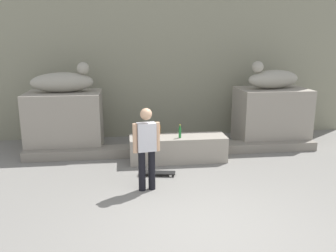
% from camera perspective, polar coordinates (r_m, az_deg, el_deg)
% --- Properties ---
extents(ground_plane, '(40.00, 40.00, 0.00)m').
position_cam_1_polar(ground_plane, '(5.98, 6.42, -15.86)').
color(ground_plane, slate).
extents(facade_wall, '(11.52, 0.60, 6.41)m').
position_cam_1_polar(facade_wall, '(11.04, -0.45, 15.20)').
color(facade_wall, gray).
rests_on(facade_wall, ground_plane).
extents(pedestal_left, '(1.93, 1.30, 1.59)m').
position_cam_1_polar(pedestal_left, '(9.85, -16.25, 0.66)').
color(pedestal_left, gray).
rests_on(pedestal_left, ground_plane).
extents(pedestal_right, '(1.93, 1.30, 1.59)m').
position_cam_1_polar(pedestal_right, '(10.56, 16.25, 1.54)').
color(pedestal_right, gray).
rests_on(pedestal_right, ground_plane).
extents(statue_reclining_left, '(1.64, 0.69, 0.78)m').
position_cam_1_polar(statue_reclining_left, '(9.66, -16.47, 6.90)').
color(statue_reclining_left, '#9D9889').
rests_on(statue_reclining_left, pedestal_left).
extents(statue_reclining_right, '(1.69, 0.92, 0.78)m').
position_cam_1_polar(statue_reclining_right, '(10.37, 16.49, 7.35)').
color(statue_reclining_right, '#9D9889').
rests_on(statue_reclining_right, pedestal_right).
extents(ledge_block, '(2.37, 0.71, 0.62)m').
position_cam_1_polar(ledge_block, '(8.77, 1.61, -3.64)').
color(ledge_block, gray).
rests_on(ledge_block, ground_plane).
extents(skater, '(0.53, 0.25, 1.67)m').
position_cam_1_polar(skater, '(6.93, -3.48, -3.20)').
color(skater, black).
rests_on(skater, ground_plane).
extents(skateboard, '(0.82, 0.34, 0.08)m').
position_cam_1_polar(skateboard, '(7.92, -1.75, -7.53)').
color(skateboard, black).
rests_on(skateboard, ground_plane).
extents(bottle_orange, '(0.07, 0.07, 0.31)m').
position_cam_1_polar(bottle_orange, '(8.85, -1.50, -0.51)').
color(bottle_orange, orange).
rests_on(bottle_orange, ledge_block).
extents(bottle_blue, '(0.08, 0.08, 0.31)m').
position_cam_1_polar(bottle_blue, '(8.74, -4.32, -0.75)').
color(bottle_blue, '#194C99').
rests_on(bottle_blue, ledge_block).
extents(bottle_green, '(0.06, 0.06, 0.33)m').
position_cam_1_polar(bottle_green, '(8.53, 1.93, -1.02)').
color(bottle_green, '#1E722D').
rests_on(bottle_green, ledge_block).
extents(stair_step, '(7.68, 0.50, 0.24)m').
position_cam_1_polar(stair_step, '(9.33, 1.12, -3.79)').
color(stair_step, gray).
rests_on(stair_step, ground_plane).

